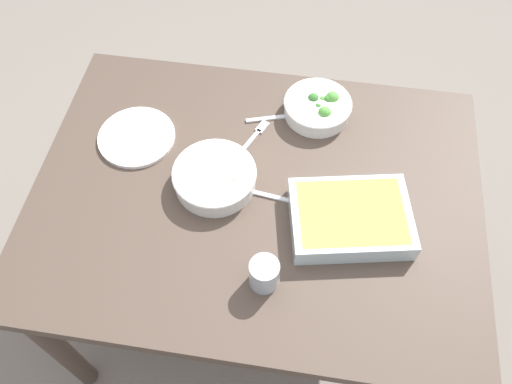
# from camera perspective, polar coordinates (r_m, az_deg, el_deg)

# --- Properties ---
(ground_plane) EXTENTS (6.00, 6.00, 0.00)m
(ground_plane) POSITION_cam_1_polar(r_m,az_deg,el_deg) (2.05, 0.00, -11.31)
(ground_plane) COLOR slate
(dining_table) EXTENTS (1.20, 0.90, 0.74)m
(dining_table) POSITION_cam_1_polar(r_m,az_deg,el_deg) (1.46, 0.00, -1.91)
(dining_table) COLOR #4C3D33
(dining_table) RESTS_ON ground_plane
(stew_bowl) EXTENTS (0.22, 0.22, 0.06)m
(stew_bowl) POSITION_cam_1_polar(r_m,az_deg,el_deg) (1.38, -4.58, 1.66)
(stew_bowl) COLOR white
(stew_bowl) RESTS_ON dining_table
(broccoli_bowl) EXTENTS (0.20, 0.20, 0.07)m
(broccoli_bowl) POSITION_cam_1_polar(r_m,az_deg,el_deg) (1.54, 6.82, 9.29)
(broccoli_bowl) COLOR white
(broccoli_bowl) RESTS_ON dining_table
(baking_dish) EXTENTS (0.34, 0.27, 0.06)m
(baking_dish) POSITION_cam_1_polar(r_m,az_deg,el_deg) (1.33, 10.35, -2.79)
(baking_dish) COLOR silver
(baking_dish) RESTS_ON dining_table
(drink_cup) EXTENTS (0.07, 0.07, 0.08)m
(drink_cup) POSITION_cam_1_polar(r_m,az_deg,el_deg) (1.23, 0.91, -9.08)
(drink_cup) COLOR #B2BCC6
(drink_cup) RESTS_ON dining_table
(side_plate) EXTENTS (0.22, 0.22, 0.01)m
(side_plate) POSITION_cam_1_polar(r_m,az_deg,el_deg) (1.53, -13.00, 5.92)
(side_plate) COLOR white
(side_plate) RESTS_ON dining_table
(spoon_by_stew) EXTENTS (0.18, 0.04, 0.01)m
(spoon_by_stew) POSITION_cam_1_polar(r_m,az_deg,el_deg) (1.38, 0.08, -0.07)
(spoon_by_stew) COLOR silver
(spoon_by_stew) RESTS_ON dining_table
(spoon_by_broccoli) EXTENTS (0.17, 0.07, 0.01)m
(spoon_by_broccoli) POSITION_cam_1_polar(r_m,az_deg,el_deg) (1.54, 3.21, 8.32)
(spoon_by_broccoli) COLOR silver
(spoon_by_broccoli) RESTS_ON dining_table
(fork_on_table) EXTENTS (0.09, 0.17, 0.01)m
(fork_on_table) POSITION_cam_1_polar(r_m,az_deg,el_deg) (1.49, -0.39, 5.90)
(fork_on_table) COLOR silver
(fork_on_table) RESTS_ON dining_table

